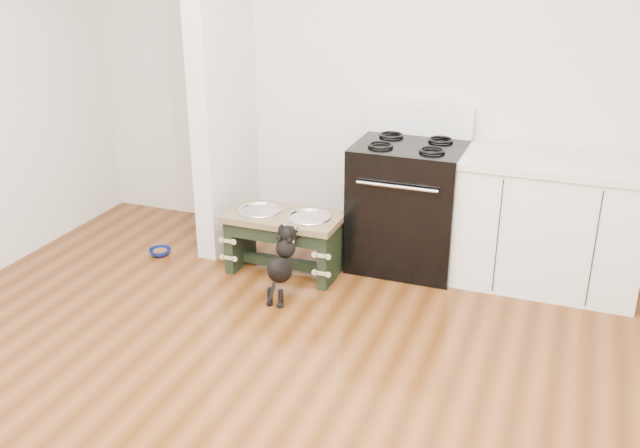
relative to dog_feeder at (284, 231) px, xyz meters
The scene contains 8 objects.
ground 1.82m from the dog_feeder, 72.59° to the right, with size 5.00×5.00×0.00m, color #4B270D.
room_shell 2.21m from the dog_feeder, 72.59° to the right, with size 5.00×5.00×5.00m.
partition_wall 1.28m from the dog_feeder, 148.51° to the left, with size 0.15×0.80×2.70m, color silver.
oven_range 0.92m from the dog_feeder, 29.82° to the left, with size 0.76×0.69×1.14m.
cabinet_run 1.83m from the dog_feeder, 14.87° to the left, with size 1.24×0.64×0.91m.
dog_feeder is the anchor object (origin of this frame).
puppy 0.40m from the dog_feeder, 68.85° to the right, with size 0.14×0.42×0.49m.
floor_bowl 1.05m from the dog_feeder, behind, with size 0.17×0.17×0.05m.
Camera 1 is at (1.35, -2.58, 2.30)m, focal length 40.00 mm.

